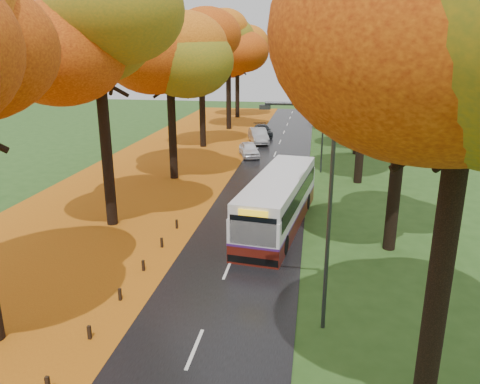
% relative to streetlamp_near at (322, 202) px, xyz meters
% --- Properties ---
extents(road, '(6.50, 90.00, 0.04)m').
position_rel_streetlamp_near_xyz_m(road, '(-3.95, 17.00, -4.69)').
color(road, black).
rests_on(road, ground).
extents(centre_line, '(0.12, 90.00, 0.01)m').
position_rel_streetlamp_near_xyz_m(centre_line, '(-3.95, 17.00, -4.67)').
color(centre_line, silver).
rests_on(centre_line, road).
extents(leaf_verge, '(12.00, 90.00, 0.02)m').
position_rel_streetlamp_near_xyz_m(leaf_verge, '(-12.95, 17.00, -4.70)').
color(leaf_verge, '#97470D').
rests_on(leaf_verge, ground).
extents(leaf_drift, '(0.90, 90.00, 0.01)m').
position_rel_streetlamp_near_xyz_m(leaf_drift, '(-7.00, 17.00, -4.67)').
color(leaf_drift, '#C16D13').
rests_on(leaf_drift, road).
extents(trees_left, '(9.20, 74.00, 13.88)m').
position_rel_streetlamp_near_xyz_m(trees_left, '(-11.13, 19.06, 4.82)').
color(trees_left, black).
rests_on(trees_left, ground).
extents(trees_right, '(9.30, 74.20, 13.96)m').
position_rel_streetlamp_near_xyz_m(trees_right, '(3.24, 18.91, 4.98)').
color(trees_right, black).
rests_on(trees_right, ground).
extents(bollard_row, '(0.11, 23.51, 0.52)m').
position_rel_streetlamp_near_xyz_m(bollard_row, '(-7.65, -3.30, -4.45)').
color(bollard_row, black).
rests_on(bollard_row, ground).
extents(streetlamp_near, '(2.45, 0.18, 8.00)m').
position_rel_streetlamp_near_xyz_m(streetlamp_near, '(0.00, 0.00, 0.00)').
color(streetlamp_near, '#333538').
rests_on(streetlamp_near, ground).
extents(streetlamp_mid, '(2.45, 0.18, 8.00)m').
position_rel_streetlamp_near_xyz_m(streetlamp_mid, '(0.00, 22.00, 0.00)').
color(streetlamp_mid, '#333538').
rests_on(streetlamp_mid, ground).
extents(streetlamp_far, '(2.45, 0.18, 8.00)m').
position_rel_streetlamp_near_xyz_m(streetlamp_far, '(0.00, 44.00, 0.00)').
color(streetlamp_far, '#333538').
rests_on(streetlamp_far, ground).
extents(bus, '(3.87, 11.04, 2.84)m').
position_rel_streetlamp_near_xyz_m(bus, '(-2.17, 9.66, -3.18)').
color(bus, '#4C130C').
rests_on(bus, road).
extents(car_white, '(2.61, 4.13, 1.31)m').
position_rel_streetlamp_near_xyz_m(car_white, '(-6.20, 26.65, -4.02)').
color(car_white, white).
rests_on(car_white, road).
extents(car_silver, '(2.81, 4.85, 1.51)m').
position_rel_streetlamp_near_xyz_m(car_silver, '(-6.16, 33.11, -3.92)').
color(car_silver, '#96999D').
rests_on(car_silver, road).
extents(car_dark, '(2.87, 4.62, 1.25)m').
position_rel_streetlamp_near_xyz_m(car_dark, '(-6.15, 37.07, -4.05)').
color(car_dark, black).
rests_on(car_dark, road).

